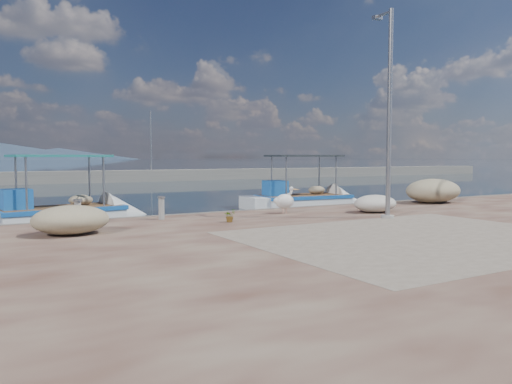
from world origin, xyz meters
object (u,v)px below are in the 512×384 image
object	(u,v)px
lamp_post	(389,121)
bollard_near	(161,207)
boat_right	(302,203)
boat_left	(60,217)
pelican	(285,201)

from	to	relation	value
lamp_post	bollard_near	distance (m)	8.17
boat_right	lamp_post	bearing A→B (deg)	-100.68
boat_left	lamp_post	xyz separation A→B (m)	(9.30, -8.25, 3.56)
boat_left	boat_right	distance (m)	11.82
boat_left	boat_right	bearing A→B (deg)	-6.14
boat_right	lamp_post	distance (m)	9.56
boat_right	pelican	world-z (taller)	boat_right
boat_right	boat_left	bearing A→B (deg)	-172.93
boat_right	pelican	xyz separation A→B (m)	(-4.78, -5.60, 0.72)
boat_left	boat_right	xyz separation A→B (m)	(11.82, 0.26, 0.00)
pelican	lamp_post	size ratio (longest dim) A/B	0.15
pelican	bollard_near	bearing A→B (deg)	-177.24
boat_right	bollard_near	bearing A→B (deg)	-145.97
boat_left	lamp_post	distance (m)	12.93
boat_left	pelican	size ratio (longest dim) A/B	6.43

